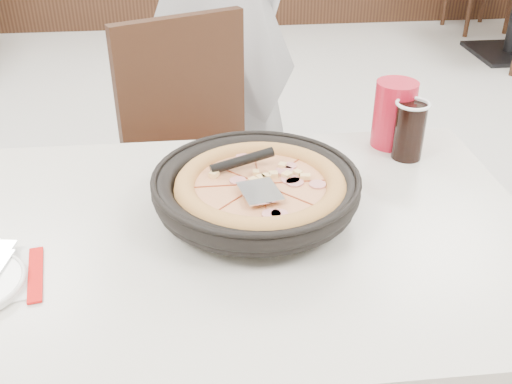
{
  "coord_description": "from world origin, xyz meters",
  "views": [
    {
      "loc": [
        -0.17,
        -1.58,
        1.41
      ],
      "look_at": [
        -0.07,
        -0.58,
        0.8
      ],
      "focal_mm": 42.0,
      "sensor_mm": 36.0,
      "label": 1
    }
  ],
  "objects": [
    {
      "name": "pizza_pan",
      "position": [
        -0.07,
        -0.58,
        0.79
      ],
      "size": [
        0.41,
        0.41,
        0.01
      ],
      "primitive_type": "cylinder",
      "rotation": [
        0.0,
        0.0,
        0.04
      ],
      "color": "black",
      "rests_on": "trivet"
    },
    {
      "name": "pizza",
      "position": [
        -0.06,
        -0.6,
        0.81
      ],
      "size": [
        0.33,
        0.33,
        0.02
      ],
      "primitive_type": "cylinder",
      "rotation": [
        0.0,
        0.0,
        0.04
      ],
      "color": "#CB8F47",
      "rests_on": "pizza_pan"
    },
    {
      "name": "trivet",
      "position": [
        -0.05,
        -0.59,
        0.77
      ],
      "size": [
        0.12,
        0.12,
        0.04
      ],
      "primitive_type": "cylinder",
      "rotation": [
        0.0,
        0.0,
        0.04
      ],
      "color": "black",
      "rests_on": "main_table"
    },
    {
      "name": "cola_glass",
      "position": [
        0.31,
        -0.38,
        0.81
      ],
      "size": [
        0.07,
        0.07,
        0.13
      ],
      "primitive_type": "cylinder",
      "rotation": [
        0.0,
        0.0,
        0.04
      ],
      "color": "black",
      "rests_on": "main_table"
    },
    {
      "name": "chair_far",
      "position": [
        -0.14,
        0.01,
        0.47
      ],
      "size": [
        0.55,
        0.55,
        0.95
      ],
      "primitive_type": null,
      "rotation": [
        0.0,
        0.0,
        3.55
      ],
      "color": "black",
      "rests_on": "floor"
    },
    {
      "name": "pizza_server",
      "position": [
        -0.07,
        -0.65,
        0.84
      ],
      "size": [
        0.08,
        0.1,
        0.0
      ],
      "primitive_type": "cube",
      "rotation": [
        0.0,
        0.0,
        0.21
      ],
      "color": "silver",
      "rests_on": "pizza"
    },
    {
      "name": "red_cup",
      "position": [
        0.3,
        -0.31,
        0.83
      ],
      "size": [
        0.1,
        0.1,
        0.16
      ],
      "primitive_type": "cylinder",
      "rotation": [
        0.0,
        0.0,
        0.04
      ],
      "color": "#B31226",
      "rests_on": "main_table"
    },
    {
      "name": "floor",
      "position": [
        0.0,
        0.0,
        0.0
      ],
      "size": [
        7.0,
        7.0,
        0.0
      ],
      "primitive_type": "plane",
      "color": "silver",
      "rests_on": "ground"
    },
    {
      "name": "main_table",
      "position": [
        -0.12,
        -0.63,
        0.38
      ],
      "size": [
        1.23,
        0.85,
        0.75
      ],
      "primitive_type": null,
      "rotation": [
        0.0,
        0.0,
        0.04
      ],
      "color": "beige",
      "rests_on": "floor"
    }
  ]
}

